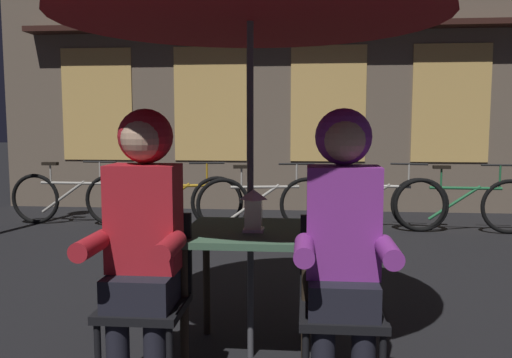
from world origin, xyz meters
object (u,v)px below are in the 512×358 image
at_px(cafe_table, 250,247).
at_px(person_left_hooded, 143,223).
at_px(chair_right, 341,297).
at_px(bicycle_second, 176,202).
at_px(bicycle_third, 265,203).
at_px(bicycle_fourth, 375,202).
at_px(bicycle_nearest, 72,198).
at_px(lantern, 254,209).
at_px(bicycle_fifth, 465,204).
at_px(person_right_hooded, 343,227).
at_px(chair_left, 148,291).

xyz_separation_m(cafe_table, person_left_hooded, (-0.48, -0.43, 0.21)).
height_order(chair_right, bicycle_second, chair_right).
distance_m(bicycle_second, bicycle_third, 1.11).
distance_m(cafe_table, person_left_hooded, 0.67).
bearing_deg(bicycle_fourth, bicycle_nearest, -179.25).
bearing_deg(bicycle_nearest, bicycle_third, -4.17).
xyz_separation_m(lantern, bicycle_second, (-1.33, 3.60, -0.51)).
distance_m(bicycle_nearest, bicycle_third, 2.53).
bearing_deg(bicycle_fifth, lantern, -120.69).
height_order(person_right_hooded, bicycle_fourth, person_right_hooded).
xyz_separation_m(lantern, chair_left, (-0.50, -0.32, -0.37)).
relative_size(cafe_table, bicycle_fourth, 0.44).
relative_size(chair_left, bicycle_third, 0.52).
relative_size(cafe_table, bicycle_nearest, 0.44).
bearing_deg(bicycle_second, chair_left, -78.11).
xyz_separation_m(lantern, person_left_hooded, (-0.50, -0.37, -0.01)).
bearing_deg(bicycle_nearest, person_right_hooded, -52.28).
bearing_deg(chair_left, person_left_hooded, -90.00).
xyz_separation_m(cafe_table, bicycle_third, (-0.19, 3.53, -0.29)).
height_order(chair_right, person_left_hooded, person_left_hooded).
bearing_deg(person_right_hooded, lantern, 140.78).
bearing_deg(bicycle_nearest, person_left_hooded, -61.58).
bearing_deg(cafe_table, bicycle_second, 110.19).
height_order(chair_left, bicycle_fifth, chair_left).
relative_size(cafe_table, lantern, 3.20).
height_order(cafe_table, lantern, lantern).
relative_size(lantern, bicycle_nearest, 0.14).
bearing_deg(chair_right, bicycle_fifth, 66.62).
relative_size(chair_right, bicycle_fourth, 0.52).
distance_m(cafe_table, bicycle_third, 3.54).
height_order(bicycle_third, bicycle_fifth, same).
bearing_deg(chair_right, bicycle_fourth, 80.49).
height_order(person_left_hooded, person_right_hooded, same).
distance_m(chair_right, person_right_hooded, 0.36).
xyz_separation_m(chair_left, bicycle_third, (0.29, 3.89, -0.14)).
bearing_deg(bicycle_second, cafe_table, -69.81).
bearing_deg(bicycle_fourth, lantern, -106.77).
bearing_deg(bicycle_nearest, chair_right, -51.90).
bearing_deg(bicycle_third, lantern, -86.59).
bearing_deg(person_left_hooded, bicycle_fifth, 56.47).
bearing_deg(chair_right, person_right_hooded, -90.00).
bearing_deg(bicycle_fourth, cafe_table, -107.30).
relative_size(person_left_hooded, bicycle_second, 0.84).
bearing_deg(bicycle_third, bicycle_second, 179.06).
bearing_deg(bicycle_nearest, bicycle_fifth, -0.84).
bearing_deg(cafe_table, person_right_hooded, -41.57).
height_order(lantern, bicycle_fifth, lantern).
height_order(person_left_hooded, bicycle_nearest, person_left_hooded).
relative_size(person_left_hooded, person_right_hooded, 1.00).
height_order(person_left_hooded, bicycle_second, person_left_hooded).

